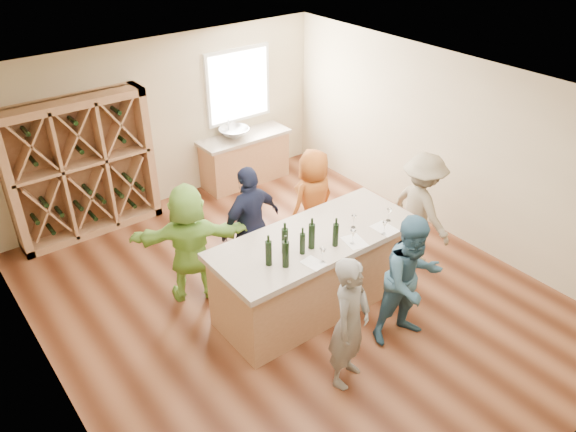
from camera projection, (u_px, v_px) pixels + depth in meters
floor at (291, 299)px, 7.66m from camera, size 6.00×7.00×0.10m
ceiling at (292, 94)px, 6.16m from camera, size 6.00×7.00×0.10m
wall_back at (161, 122)px, 9.32m from camera, size 6.00×0.10×2.80m
wall_front at (562, 385)px, 4.50m from camera, size 6.00×0.10×2.80m
wall_left at (38, 307)px, 5.33m from camera, size 0.10×7.00×2.80m
wall_right at (450, 146)px, 8.50m from camera, size 0.10×7.00×2.80m
window_frame at (238, 85)px, 9.86m from camera, size 1.30×0.06×1.30m
window_pane at (239, 86)px, 9.84m from camera, size 1.18×0.01×1.18m
wine_rack at (81, 169)px, 8.51m from camera, size 2.20×0.45×2.20m
back_counter_base at (245, 160)px, 10.31m from camera, size 1.60×0.58×0.86m
back_counter_top at (244, 137)px, 10.08m from camera, size 1.70×0.62×0.06m
sink at (234, 133)px, 9.91m from camera, size 0.54×0.54×0.19m
faucet at (229, 127)px, 10.00m from camera, size 0.02×0.02×0.30m
tasting_counter_base at (315, 273)px, 7.26m from camera, size 2.60×1.00×1.00m
tasting_counter_top at (316, 239)px, 6.98m from camera, size 2.72×1.12×0.08m
wine_bottle_a at (269, 253)px, 6.36m from camera, size 0.10×0.10×0.31m
wine_bottle_b at (286, 254)px, 6.33m from camera, size 0.11×0.11×0.34m
wine_bottle_c at (285, 241)px, 6.57m from camera, size 0.10×0.10×0.33m
wine_bottle_d at (302, 244)px, 6.57m from camera, size 0.08×0.08×0.27m
wine_bottle_e at (312, 236)px, 6.65m from camera, size 0.09×0.09×0.33m
wine_glass_a at (323, 255)px, 6.43m from camera, size 0.08×0.08×0.20m
wine_glass_b at (353, 237)px, 6.76m from camera, size 0.09×0.09×0.19m
wine_glass_c at (384, 229)px, 6.95m from camera, size 0.08×0.08×0.16m
wine_glass_d at (354, 222)px, 7.08m from camera, size 0.08×0.08×0.17m
wine_glass_e at (389, 215)px, 7.22m from camera, size 0.07×0.07×0.16m
tasting_menu_a at (313, 263)px, 6.46m from camera, size 0.23×0.29×0.00m
tasting_menu_b at (355, 242)px, 6.85m from camera, size 0.29×0.36×0.00m
tasting_menu_c at (385, 229)px, 7.10m from camera, size 0.24×0.33×0.00m
person_near_left at (350, 323)px, 5.99m from camera, size 0.71×0.63×1.62m
person_near_right at (411, 280)px, 6.57m from camera, size 0.90×0.61×1.70m
person_server at (421, 209)px, 7.97m from camera, size 0.65×1.15×1.70m
person_far_mid at (251, 223)px, 7.64m from camera, size 1.06×0.64×1.70m
person_far_right at (313, 201)px, 8.27m from camera, size 0.82×0.57×1.60m
person_far_left at (190, 243)px, 7.26m from camera, size 1.63×1.20×1.67m
wine_bottle_f at (336, 235)px, 6.70m from camera, size 0.07×0.07×0.30m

